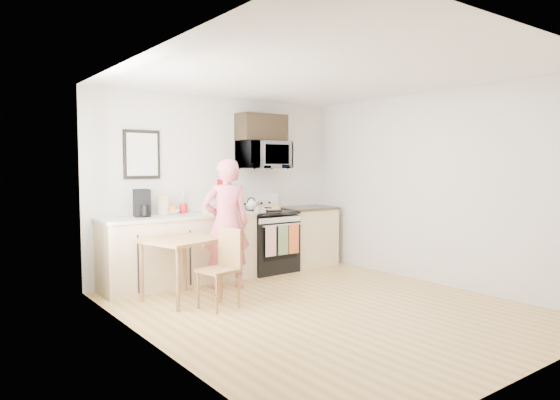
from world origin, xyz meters
TOP-DOWN VIEW (x-y plane):
  - floor at (0.00, 0.00)m, footprint 4.60×4.60m
  - back_wall at (0.00, 2.30)m, footprint 4.00×0.04m
  - front_wall at (0.00, -2.30)m, footprint 4.00×0.04m
  - left_wall at (-2.00, 0.00)m, footprint 0.04×4.60m
  - right_wall at (2.00, 0.00)m, footprint 0.04×4.60m
  - ceiling at (0.00, 0.00)m, footprint 4.00×4.60m
  - window at (-1.96, 0.80)m, footprint 0.06×1.40m
  - cabinet_left at (-0.80, 2.00)m, footprint 2.10×0.60m
  - countertop_left at (-0.80, 2.00)m, footprint 2.14×0.64m
  - cabinet_right at (1.43, 2.00)m, footprint 0.84×0.60m
  - countertop_right at (1.43, 2.00)m, footprint 0.88×0.64m
  - range at (0.63, 1.98)m, footprint 0.76×0.70m
  - microwave at (0.63, 2.08)m, footprint 0.76×0.51m
  - upper_cabinet at (0.63, 2.12)m, footprint 0.76×0.35m
  - wall_art at (-1.20, 2.28)m, footprint 0.50×0.04m
  - wall_trivet at (0.05, 2.28)m, footprint 0.20×0.02m
  - person at (-0.40, 1.45)m, footprint 0.72×0.59m
  - dining_table at (-1.14, 1.25)m, footprint 0.84×0.84m
  - chair at (-0.84, 0.71)m, footprint 0.48×0.44m
  - knife_block at (0.13, 2.17)m, footprint 0.12×0.16m
  - utensil_crock at (-0.64, 2.22)m, footprint 0.11×0.11m
  - fruit_bowl at (-0.84, 2.19)m, footprint 0.25×0.25m
  - milk_carton at (-0.98, 2.10)m, footprint 0.12×0.12m
  - coffee_maker at (-1.27, 2.12)m, footprint 0.25×0.32m
  - bread_bag at (-0.33, 1.85)m, footprint 0.34×0.18m
  - cake at (0.71, 1.95)m, footprint 0.29×0.29m
  - kettle at (0.38, 2.04)m, footprint 0.17×0.17m
  - pot at (0.35, 1.76)m, footprint 0.18×0.30m

SIDE VIEW (x-z plane):
  - floor at x=0.00m, z-range 0.00..0.00m
  - range at x=0.63m, z-range -0.14..1.02m
  - cabinet_left at x=-0.80m, z-range 0.00..0.90m
  - cabinet_right at x=1.43m, z-range 0.00..0.90m
  - chair at x=-0.84m, z-range 0.13..1.02m
  - dining_table at x=-1.14m, z-range 0.29..1.03m
  - person at x=-0.40m, z-range 0.00..1.69m
  - countertop_left at x=-0.80m, z-range 0.90..0.94m
  - countertop_right at x=1.43m, z-range 0.90..0.94m
  - pot at x=0.35m, z-range 0.93..1.01m
  - cake at x=0.71m, z-range 0.92..1.02m
  - fruit_bowl at x=-0.84m, z-range 0.93..1.04m
  - bread_bag at x=-0.33m, z-range 0.94..1.06m
  - kettle at x=0.38m, z-range 0.91..1.12m
  - knife_block at x=0.13m, z-range 0.94..1.18m
  - utensil_crock at x=-0.64m, z-range 0.91..1.22m
  - milk_carton at x=-0.98m, z-range 0.94..1.19m
  - coffee_maker at x=-1.27m, z-range 0.93..1.28m
  - back_wall at x=0.00m, z-range 0.00..2.60m
  - front_wall at x=0.00m, z-range 0.00..2.60m
  - left_wall at x=-2.00m, z-range 0.00..2.60m
  - right_wall at x=2.00m, z-range 0.00..2.60m
  - wall_trivet at x=0.05m, z-range 1.20..1.40m
  - window at x=-1.96m, z-range 0.80..2.30m
  - wall_art at x=-1.20m, z-range 1.43..2.08m
  - microwave at x=0.63m, z-range 1.55..1.97m
  - upper_cabinet at x=0.63m, z-range 1.98..2.38m
  - ceiling at x=0.00m, z-range 2.58..2.62m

